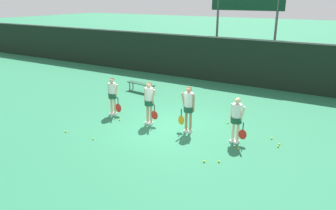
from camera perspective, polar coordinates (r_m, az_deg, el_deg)
The scene contains 18 objects.
ground_plane at distance 12.95m, azimuth 0.21°, elevation -3.96°, with size 140.00×140.00×0.00m, color #26724C.
fence_windscreen at distance 19.40m, azimuth 12.13°, elevation 7.41°, with size 60.00×0.08×2.70m.
scoreboard at distance 20.81m, azimuth 13.56°, elevation 16.43°, with size 4.44×0.15×5.52m.
bench_courtside at distance 17.72m, azimuth -4.73°, elevation 3.57°, with size 1.82×0.58×0.48m.
player_0 at distance 14.25m, azimuth -9.62°, elevation 2.03°, with size 0.66×0.36×1.66m.
player_1 at distance 13.01m, azimuth -3.30°, elevation 0.95°, with size 0.66×0.36×1.75m.
player_2 at distance 12.20m, azimuth 3.58°, elevation -0.08°, with size 0.63×0.37×1.79m.
player_3 at distance 11.56m, azimuth 11.88°, elevation -1.99°, with size 0.66×0.39×1.66m.
tennis_ball_0 at distance 10.41m, azimuth 6.32°, elevation -9.75°, with size 0.07×0.07×0.07m, color #CCE033.
tennis_ball_1 at distance 10.47m, azimuth 8.87°, elevation -9.71°, with size 0.07×0.07×0.07m, color #CCE033.
tennis_ball_2 at distance 12.50m, azimuth 17.60°, elevation -5.56°, with size 0.07×0.07×0.07m, color #CCE033.
tennis_ball_3 at distance 13.80m, azimuth -8.43°, elevation -2.57°, with size 0.07×0.07×0.07m, color #CCE033.
tennis_ball_4 at distance 12.19m, azimuth -12.89°, elevation -5.77°, with size 0.06×0.06×0.06m, color #CCE033.
tennis_ball_5 at distance 11.93m, azimuth 18.62°, elevation -6.85°, with size 0.06×0.06×0.06m, color #CCE033.
tennis_ball_6 at distance 13.09m, azimuth -17.41°, elevation -4.42°, with size 0.07×0.07×0.07m, color #CCE033.
tennis_ball_7 at distance 12.10m, azimuth 18.80°, elevation -6.49°, with size 0.07×0.07×0.07m, color #CCE033.
tennis_ball_8 at distance 13.57m, azimuth 10.43°, elevation -3.06°, with size 0.07×0.07×0.07m, color #CCE033.
tennis_ball_9 at distance 11.42m, azimuth 12.22°, elevation -7.43°, with size 0.07×0.07×0.07m, color #CCE033.
Camera 1 is at (6.12, -10.29, 4.93)m, focal length 35.00 mm.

